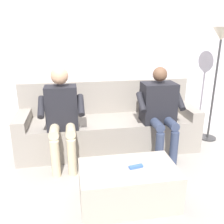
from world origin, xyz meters
The scene contains 8 objects.
ground_plane centered at (0.00, 0.60, 0.00)m, with size 8.00×8.00×0.00m, color gray.
back_wall centered at (0.00, -0.54, 1.28)m, with size 5.31×0.06×2.56m, color silver.
couch centered at (0.00, -0.13, 0.30)m, with size 2.36×0.74×0.89m.
coffee_table centered at (0.00, 1.07, 0.18)m, with size 0.90×0.53×0.36m.
person_left_seated centered at (-0.60, 0.20, 0.64)m, with size 0.57×0.57×1.13m.
person_right_seated centered at (0.60, 0.24, 0.66)m, with size 0.52×0.51×1.17m.
remote_blue centered at (-0.07, 1.08, 0.38)m, with size 0.13×0.04×0.02m, color #3860B7.
floor_lamp centered at (-1.51, -0.11, 1.32)m, with size 0.26×0.26×1.60m.
Camera 1 is at (0.48, 2.97, 1.57)m, focal length 39.31 mm.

